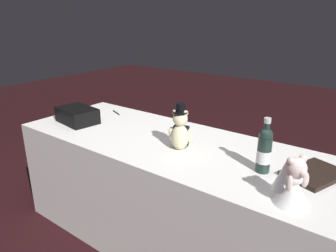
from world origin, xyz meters
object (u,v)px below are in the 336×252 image
Objects in this scene: teddy_bear_groom at (180,131)px; guestbook at (314,174)px; teddy_bear_bride at (291,182)px; signing_pen at (117,113)px; champagne_bottle at (264,149)px; gift_case_black at (77,115)px.

teddy_bear_groom is 0.96× the size of guestbook.
teddy_bear_bride is 1.60m from signing_pen.
teddy_bear_groom is 0.74m from guestbook.
gift_case_black is (1.39, 0.07, -0.07)m from champagne_bottle.
champagne_bottle reaches higher than teddy_bear_bride.
teddy_bear_bride is at bearing 165.07° from teddy_bear_groom.
gift_case_black is at bearing 26.88° from guestbook.
teddy_bear_groom is 1.29× the size of teddy_bear_bride.
guestbook is at bearing -153.87° from champagne_bottle.
teddy_bear_groom is at bearing -14.93° from teddy_bear_bride.
teddy_bear_bride is 1.69× the size of signing_pen.
teddy_bear_groom reaches higher than signing_pen.
teddy_bear_groom is 0.88m from signing_pen.
gift_case_black reaches higher than signing_pen.
gift_case_black is (1.59, -0.13, -0.04)m from teddy_bear_bride.
teddy_bear_groom reaches higher than teddy_bear_bride.
teddy_bear_bride reaches higher than signing_pen.
gift_case_black is at bearing 3.49° from teddy_bear_groom.
teddy_bear_bride is 0.32m from guestbook.
teddy_bear_groom is 0.87× the size of gift_case_black.
gift_case_black reaches higher than guestbook.
teddy_bear_bride reaches higher than gift_case_black.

